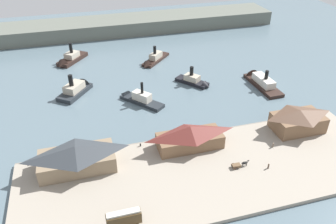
{
  "coord_description": "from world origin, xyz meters",
  "views": [
    {
      "loc": [
        -31.91,
        -89.85,
        67.64
      ],
      "look_at": [
        -3.36,
        10.59,
        2.0
      ],
      "focal_mm": 35.99,
      "sensor_mm": 36.0,
      "label": 1
    }
  ],
  "objects": [
    {
      "name": "ferry_departing_north",
      "position": [
        42.21,
        25.46,
        1.44
      ],
      "size": [
        7.47,
        24.3,
        10.36
      ],
      "color": "black",
      "rests_on": "ground"
    },
    {
      "name": "ferry_mid_harbor",
      "position": [
        3.13,
        59.87,
        1.36
      ],
      "size": [
        17.77,
        18.3,
        9.59
      ],
      "color": "black",
      "rests_on": "ground"
    },
    {
      "name": "mooring_post_center_east",
      "position": [
        -50.2,
        -5.31,
        1.65
      ],
      "size": [
        0.44,
        0.44,
        0.9
      ],
      "primitive_type": "cylinder",
      "color": "black",
      "rests_on": "quay_promenade"
    },
    {
      "name": "ferry_shed_east_terminal",
      "position": [
        36.23,
        -10.9,
        5.08
      ],
      "size": [
        17.04,
        10.52,
        7.66
      ],
      "color": "brown",
      "rests_on": "quay_promenade"
    },
    {
      "name": "pedestrian_at_waters_edge",
      "position": [
        16.77,
        -26.0,
        2.01
      ],
      "size": [
        0.44,
        0.44,
        1.78
      ],
      "color": "#4C3D33",
      "rests_on": "quay_promenade"
    },
    {
      "name": "pedestrian_walking_west",
      "position": [
        23.29,
        -17.53,
        1.99
      ],
      "size": [
        0.43,
        0.43,
        1.73
      ],
      "color": "#6B5B4C",
      "rests_on": "quay_promenade"
    },
    {
      "name": "far_headland",
      "position": [
        0.0,
        110.0,
        4.0
      ],
      "size": [
        180.0,
        24.0,
        8.0
      ],
      "primitive_type": "cube",
      "color": "#60665B",
      "rests_on": "ground"
    },
    {
      "name": "street_tram",
      "position": [
        -27.2,
        -34.82,
        3.85
      ],
      "size": [
        8.37,
        2.52,
        4.59
      ],
      "color": "#4C381E",
      "rests_on": "quay_promenade"
    },
    {
      "name": "ground_plane",
      "position": [
        0.0,
        0.0,
        0.0
      ],
      "size": [
        320.0,
        320.0,
        0.0
      ],
      "primitive_type": "plane",
      "color": "slate"
    },
    {
      "name": "ferry_approaching_west",
      "position": [
        -36.41,
        71.02,
        1.59
      ],
      "size": [
        16.6,
        18.76,
        11.14
      ],
      "color": "black",
      "rests_on": "ground"
    },
    {
      "name": "mooring_post_west",
      "position": [
        -17.1,
        -5.46,
        1.65
      ],
      "size": [
        0.44,
        0.44,
        0.9
      ],
      "primitive_type": "cylinder",
      "color": "black",
      "rests_on": "quay_promenade"
    },
    {
      "name": "ferry_shed_customs_shed",
      "position": [
        -2.01,
        -9.83,
        5.07
      ],
      "size": [
        20.92,
        8.78,
        7.62
      ],
      "color": "brown",
      "rests_on": "quay_promenade"
    },
    {
      "name": "quay_promenade",
      "position": [
        0.0,
        -22.0,
        0.6
      ],
      "size": [
        110.0,
        36.0,
        1.2
      ],
      "primitive_type": "cube",
      "color": "#9E9384",
      "rests_on": "ground"
    },
    {
      "name": "ferry_shed_west_terminal",
      "position": [
        -36.72,
        -10.57,
        5.2
      ],
      "size": [
        21.93,
        11.1,
        7.87
      ],
      "color": "#847056",
      "rests_on": "quay_promenade"
    },
    {
      "name": "horse_cart",
      "position": [
        8.9,
        -23.14,
        2.13
      ],
      "size": [
        5.44,
        1.63,
        1.87
      ],
      "color": "brown",
      "rests_on": "quay_promenade"
    },
    {
      "name": "seawall_edge",
      "position": [
        0.0,
        -3.6,
        0.5
      ],
      "size": [
        110.0,
        0.8,
        1.0
      ],
      "primitive_type": "cube",
      "color": "gray",
      "rests_on": "ground"
    },
    {
      "name": "ferry_moored_west",
      "position": [
        -11.9,
        24.65,
        1.47
      ],
      "size": [
        16.61,
        18.65,
        10.62
      ],
      "color": "#23282D",
      "rests_on": "ground"
    },
    {
      "name": "ferry_moored_east",
      "position": [
        14.97,
        32.14,
        1.5
      ],
      "size": [
        13.65,
        15.48,
        9.25
      ],
      "color": "black",
      "rests_on": "ground"
    },
    {
      "name": "ferry_outer_harbor",
      "position": [
        -34.37,
        38.93,
        1.78
      ],
      "size": [
        15.89,
        18.07,
        11.51
      ],
      "color": "#23282D",
      "rests_on": "ground"
    }
  ]
}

